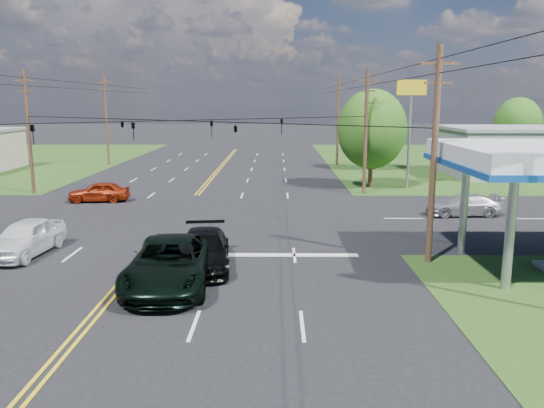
{
  "coord_description": "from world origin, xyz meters",
  "views": [
    {
      "loc": [
        6.17,
        -20.03,
        7.14
      ],
      "look_at": [
        5.93,
        6.0,
        2.08
      ],
      "focal_mm": 35.0,
      "sensor_mm": 36.0,
      "label": 1
    }
  ],
  "objects_px": {
    "pickup_dkgreen": "(170,263)",
    "pickup_white": "(26,238)",
    "tree_right_b": "(375,130)",
    "tree_far_r": "(518,124)",
    "pole_se": "(434,153)",
    "pole_nw": "(29,130)",
    "tree_right_a": "(372,129)",
    "suv_black": "(204,250)",
    "pole_right_far": "(338,119)",
    "retail_ne": "(520,153)",
    "pole_ne": "(366,131)",
    "pole_left_far": "(106,119)"
  },
  "relations": [
    {
      "from": "pole_se",
      "to": "pole_left_far",
      "type": "xyz_separation_m",
      "value": [
        -26.0,
        37.0,
        0.25
      ]
    },
    {
      "from": "pole_ne",
      "to": "pole_nw",
      "type": "bearing_deg",
      "value": 180.0
    },
    {
      "from": "tree_right_b",
      "to": "tree_far_r",
      "type": "relative_size",
      "value": 0.93
    },
    {
      "from": "pole_ne",
      "to": "pole_se",
      "type": "bearing_deg",
      "value": -90.0
    },
    {
      "from": "pole_nw",
      "to": "suv_black",
      "type": "distance_m",
      "value": 25.05
    },
    {
      "from": "pickup_dkgreen",
      "to": "pickup_white",
      "type": "height_order",
      "value": "pickup_dkgreen"
    },
    {
      "from": "tree_right_a",
      "to": "tree_right_b",
      "type": "relative_size",
      "value": 1.15
    },
    {
      "from": "retail_ne",
      "to": "pole_right_far",
      "type": "height_order",
      "value": "pole_right_far"
    },
    {
      "from": "pole_right_far",
      "to": "tree_right_a",
      "type": "relative_size",
      "value": 1.22
    },
    {
      "from": "pole_nw",
      "to": "suv_black",
      "type": "bearing_deg",
      "value": -49.64
    },
    {
      "from": "pole_se",
      "to": "tree_right_a",
      "type": "bearing_deg",
      "value": 87.27
    },
    {
      "from": "retail_ne",
      "to": "pole_right_far",
      "type": "distance_m",
      "value": 19.02
    },
    {
      "from": "tree_far_r",
      "to": "pickup_dkgreen",
      "type": "xyz_separation_m",
      "value": [
        -31.99,
        -42.2,
        -3.62
      ]
    },
    {
      "from": "tree_right_a",
      "to": "suv_black",
      "type": "bearing_deg",
      "value": -116.75
    },
    {
      "from": "pole_ne",
      "to": "suv_black",
      "type": "bearing_deg",
      "value": -117.98
    },
    {
      "from": "pole_ne",
      "to": "suv_black",
      "type": "height_order",
      "value": "pole_ne"
    },
    {
      "from": "pole_right_far",
      "to": "tree_right_a",
      "type": "xyz_separation_m",
      "value": [
        1.0,
        -16.0,
        -0.3
      ]
    },
    {
      "from": "tree_far_r",
      "to": "tree_right_b",
      "type": "bearing_deg",
      "value": -161.08
    },
    {
      "from": "pole_se",
      "to": "tree_right_b",
      "type": "distance_m",
      "value": 33.19
    },
    {
      "from": "tree_right_b",
      "to": "pickup_white",
      "type": "height_order",
      "value": "tree_right_b"
    },
    {
      "from": "tree_right_b",
      "to": "suv_black",
      "type": "height_order",
      "value": "tree_right_b"
    },
    {
      "from": "tree_right_a",
      "to": "suv_black",
      "type": "xyz_separation_m",
      "value": [
        -11.0,
        -21.82,
        -4.09
      ]
    },
    {
      "from": "pole_ne",
      "to": "pole_right_far",
      "type": "height_order",
      "value": "pole_right_far"
    },
    {
      "from": "pole_se",
      "to": "pole_ne",
      "type": "xyz_separation_m",
      "value": [
        0.0,
        18.0,
        0.0
      ]
    },
    {
      "from": "retail_ne",
      "to": "pole_se",
      "type": "relative_size",
      "value": 1.47
    },
    {
      "from": "pole_right_far",
      "to": "tree_far_r",
      "type": "relative_size",
      "value": 1.31
    },
    {
      "from": "pole_right_far",
      "to": "pickup_dkgreen",
      "type": "height_order",
      "value": "pole_right_far"
    },
    {
      "from": "pole_ne",
      "to": "tree_right_a",
      "type": "bearing_deg",
      "value": 71.57
    },
    {
      "from": "tree_right_b",
      "to": "pickup_dkgreen",
      "type": "bearing_deg",
      "value": -111.82
    },
    {
      "from": "retail_ne",
      "to": "pole_se",
      "type": "bearing_deg",
      "value": -120.38
    },
    {
      "from": "pole_se",
      "to": "pole_ne",
      "type": "relative_size",
      "value": 1.0
    },
    {
      "from": "pickup_dkgreen",
      "to": "pole_se",
      "type": "bearing_deg",
      "value": 14.32
    },
    {
      "from": "pole_right_far",
      "to": "pole_se",
      "type": "bearing_deg",
      "value": -90.0
    },
    {
      "from": "retail_ne",
      "to": "pickup_white",
      "type": "xyz_separation_m",
      "value": [
        -35.64,
        -28.0,
        -1.36
      ]
    },
    {
      "from": "pole_right_far",
      "to": "pickup_white",
      "type": "height_order",
      "value": "pole_right_far"
    },
    {
      "from": "pole_left_far",
      "to": "suv_black",
      "type": "height_order",
      "value": "pole_left_far"
    },
    {
      "from": "pole_se",
      "to": "suv_black",
      "type": "relative_size",
      "value": 1.76
    },
    {
      "from": "retail_ne",
      "to": "suv_black",
      "type": "xyz_separation_m",
      "value": [
        -27.0,
        -29.82,
        -1.42
      ]
    },
    {
      "from": "tree_right_a",
      "to": "tree_far_r",
      "type": "height_order",
      "value": "tree_right_a"
    },
    {
      "from": "pole_right_far",
      "to": "pickup_white",
      "type": "distance_m",
      "value": 40.77
    },
    {
      "from": "tree_right_b",
      "to": "pickup_white",
      "type": "relative_size",
      "value": 1.44
    },
    {
      "from": "pole_right_far",
      "to": "retail_ne",
      "type": "bearing_deg",
      "value": -25.2
    },
    {
      "from": "pole_nw",
      "to": "retail_ne",
      "type": "bearing_deg",
      "value": 14.35
    },
    {
      "from": "pole_left_far",
      "to": "pickup_white",
      "type": "height_order",
      "value": "pole_left_far"
    },
    {
      "from": "pole_ne",
      "to": "pole_left_far",
      "type": "xyz_separation_m",
      "value": [
        -26.0,
        19.0,
        0.25
      ]
    },
    {
      "from": "pole_se",
      "to": "pole_nw",
      "type": "bearing_deg",
      "value": 145.3
    },
    {
      "from": "pole_left_far",
      "to": "pickup_white",
      "type": "relative_size",
      "value": 2.04
    },
    {
      "from": "retail_ne",
      "to": "tree_far_r",
      "type": "relative_size",
      "value": 1.83
    },
    {
      "from": "pole_right_far",
      "to": "pickup_dkgreen",
      "type": "bearing_deg",
      "value": -105.3
    },
    {
      "from": "pole_nw",
      "to": "pole_right_far",
      "type": "xyz_separation_m",
      "value": [
        26.0,
        19.0,
        0.25
      ]
    }
  ]
}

